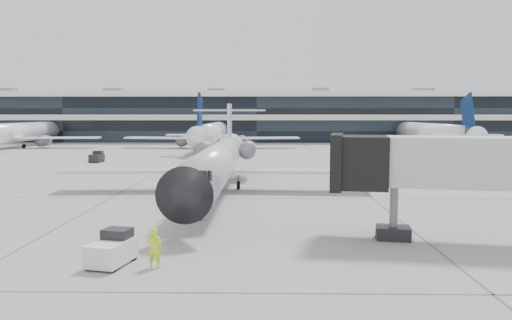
{
  "coord_description": "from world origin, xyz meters",
  "views": [
    {
      "loc": [
        1.79,
        -37.5,
        6.52
      ],
      "look_at": [
        1.05,
        3.73,
        2.6
      ],
      "focal_mm": 35.0,
      "sensor_mm": 36.0,
      "label": 1
    }
  ],
  "objects": [
    {
      "name": "baggage_tug",
      "position": [
        -4.77,
        -16.63,
        0.66
      ],
      "size": [
        1.84,
        2.55,
        1.47
      ],
      "rotation": [
        0.0,
        0.0,
        -0.22
      ],
      "color": "white",
      "rests_on": "ground"
    },
    {
      "name": "bg_jet_left",
      "position": [
        -45.0,
        55.0,
        0.0
      ],
      "size": [
        32.0,
        40.0,
        9.6
      ],
      "primitive_type": null,
      "color": "white",
      "rests_on": "ground"
    },
    {
      "name": "ramp_worker",
      "position": [
        -2.86,
        -17.07,
        0.86
      ],
      "size": [
        0.64,
        0.44,
        1.72
      ],
      "primitive_type": "imported",
      "rotation": [
        0.0,
        0.0,
        3.18
      ],
      "color": "#D5FE1A",
      "rests_on": "ground"
    },
    {
      "name": "bg_jet_center",
      "position": [
        -8.0,
        55.0,
        0.0
      ],
      "size": [
        32.0,
        40.0,
        9.6
      ],
      "primitive_type": null,
      "color": "white",
      "rests_on": "ground"
    },
    {
      "name": "terminal",
      "position": [
        0.0,
        82.0,
        5.0
      ],
      "size": [
        170.0,
        22.0,
        10.0
      ],
      "primitive_type": "cube",
      "color": "black",
      "rests_on": "ground"
    },
    {
      "name": "regional_jet",
      "position": [
        -2.09,
        3.45,
        2.55
      ],
      "size": [
        25.98,
        32.28,
        7.47
      ],
      "rotation": [
        0.0,
        0.0,
        -0.0
      ],
      "color": "silver",
      "rests_on": "ground"
    },
    {
      "name": "traffic_cone",
      "position": [
        -6.7,
        15.11,
        0.3
      ],
      "size": [
        0.51,
        0.51,
        0.64
      ],
      "rotation": [
        0.0,
        0.0,
        0.2
      ],
      "color": "#F8470D",
      "rests_on": "ground"
    },
    {
      "name": "bg_jet_right",
      "position": [
        32.0,
        55.0,
        0.0
      ],
      "size": [
        32.0,
        40.0,
        9.6
      ],
      "primitive_type": null,
      "color": "white",
      "rests_on": "ground"
    },
    {
      "name": "far_tug",
      "position": [
        -20.47,
        27.8,
        0.66
      ],
      "size": [
        1.47,
        2.38,
        1.47
      ],
      "rotation": [
        0.0,
        0.0,
        -0.04
      ],
      "color": "black",
      "rests_on": "ground"
    },
    {
      "name": "ground",
      "position": [
        0.0,
        0.0,
        0.0
      ],
      "size": [
        220.0,
        220.0,
        0.0
      ],
      "primitive_type": "plane",
      "color": "#98989B",
      "rests_on": "ground"
    }
  ]
}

